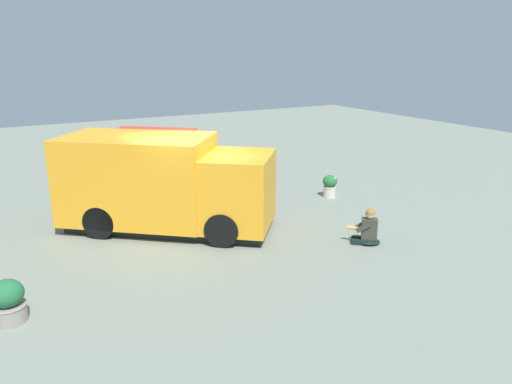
# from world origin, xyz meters

# --- Properties ---
(ground_plane) EXTENTS (40.00, 40.00, 0.00)m
(ground_plane) POSITION_xyz_m (0.00, 0.00, 0.00)
(ground_plane) COLOR gray
(food_truck) EXTENTS (4.72, 5.10, 2.28)m
(food_truck) POSITION_xyz_m (-0.40, -0.54, 1.10)
(food_truck) COLOR #F9A322
(food_truck) RESTS_ON ground_plane
(person_customer) EXTENTS (0.70, 0.73, 0.83)m
(person_customer) POSITION_xyz_m (2.82, 3.10, 0.33)
(person_customer) COLOR black
(person_customer) RESTS_ON ground_plane
(planter_flowering_near) EXTENTS (0.43, 0.43, 0.66)m
(planter_flowering_near) POSITION_xyz_m (-0.55, 4.62, 0.36)
(planter_flowering_near) COLOR silver
(planter_flowering_near) RESTS_ON ground_plane
(planter_flowering_far) EXTENTS (0.56, 0.56, 0.73)m
(planter_flowering_far) POSITION_xyz_m (2.51, -4.25, 0.36)
(planter_flowering_far) COLOR gray
(planter_flowering_far) RESTS_ON ground_plane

